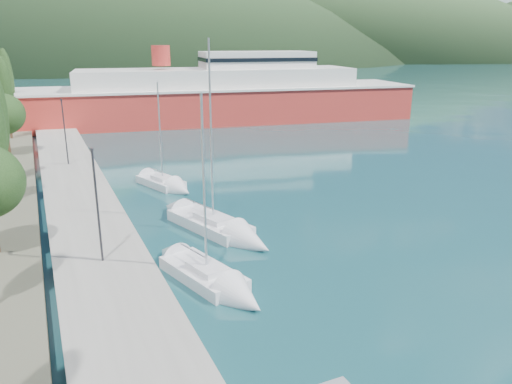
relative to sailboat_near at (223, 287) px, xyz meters
name	(u,v)px	position (x,y,z in m)	size (l,w,h in m)	color
ground	(82,91)	(3.81, 110.54, -0.29)	(1400.00, 1400.00, 0.00)	#19494F
quay	(81,203)	(-5.19, 16.54, 0.11)	(5.00, 88.00, 0.80)	gray
lamp_posts	(96,201)	(-5.19, 4.72, 3.79)	(0.15, 47.24, 6.06)	#2D2D33
sailboat_near	(223,287)	(0.00, 0.00, 0.00)	(4.13, 7.70, 10.61)	silver
sailboat_mid	(231,233)	(2.92, 6.53, 0.03)	(5.11, 9.43, 13.15)	silver
sailboat_far	(171,186)	(2.22, 18.54, -0.01)	(4.10, 6.88, 9.64)	silver
ferry	(219,97)	(18.67, 51.76, 3.34)	(61.35, 21.64, 11.94)	red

